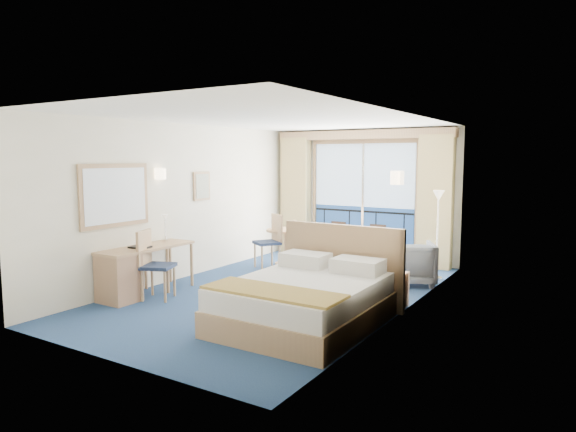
# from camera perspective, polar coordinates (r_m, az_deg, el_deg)

# --- Properties ---
(floor) EXTENTS (6.50, 6.50, 0.00)m
(floor) POSITION_cam_1_polar(r_m,az_deg,el_deg) (8.19, -0.92, -8.46)
(floor) COLOR navy
(floor) RESTS_ON ground
(room_walls) EXTENTS (4.04, 6.54, 2.72)m
(room_walls) POSITION_cam_1_polar(r_m,az_deg,el_deg) (7.92, -0.95, 4.07)
(room_walls) COLOR beige
(room_walls) RESTS_ON ground
(balcony_door) EXTENTS (2.36, 0.03, 2.52)m
(balcony_door) POSITION_cam_1_polar(r_m,az_deg,el_deg) (10.81, 8.28, 1.28)
(balcony_door) COLOR navy
(balcony_door) RESTS_ON room_walls
(curtain_left) EXTENTS (0.65, 0.22, 2.55)m
(curtain_left) POSITION_cam_1_polar(r_m,az_deg,el_deg) (11.37, 0.84, 2.26)
(curtain_left) COLOR tan
(curtain_left) RESTS_ON room_walls
(curtain_right) EXTENTS (0.65, 0.22, 2.55)m
(curtain_right) POSITION_cam_1_polar(r_m,az_deg,el_deg) (10.14, 16.06, 1.50)
(curtain_right) COLOR tan
(curtain_right) RESTS_ON room_walls
(pelmet) EXTENTS (3.80, 0.25, 0.18)m
(pelmet) POSITION_cam_1_polar(r_m,az_deg,el_deg) (10.67, 8.19, 8.93)
(pelmet) COLOR tan
(pelmet) RESTS_ON room_walls
(mirror) EXTENTS (0.05, 1.25, 0.95)m
(mirror) POSITION_cam_1_polar(r_m,az_deg,el_deg) (8.12, -18.66, 2.18)
(mirror) COLOR tan
(mirror) RESTS_ON room_walls
(wall_print) EXTENTS (0.04, 0.42, 0.52)m
(wall_print) POSITION_cam_1_polar(r_m,az_deg,el_deg) (9.48, -9.55, 3.30)
(wall_print) COLOR tan
(wall_print) RESTS_ON room_walls
(sconce_left) EXTENTS (0.18, 0.18, 0.18)m
(sconce_left) POSITION_cam_1_polar(r_m,az_deg,el_deg) (8.69, -14.01, 4.57)
(sconce_left) COLOR #FFDFB2
(sconce_left) RESTS_ON room_walls
(sconce_right) EXTENTS (0.18, 0.18, 0.18)m
(sconce_right) POSITION_cam_1_polar(r_m,az_deg,el_deg) (6.92, 12.04, 4.18)
(sconce_right) COLOR #FFDFB2
(sconce_right) RESTS_ON room_walls
(bed) EXTENTS (1.86, 2.21, 1.17)m
(bed) POSITION_cam_1_polar(r_m,az_deg,el_deg) (6.61, 2.08, -9.19)
(bed) COLOR tan
(bed) RESTS_ON ground
(nightstand) EXTENTS (0.38, 0.36, 0.50)m
(nightstand) POSITION_cam_1_polar(r_m,az_deg,el_deg) (7.50, 11.48, -8.03)
(nightstand) COLOR #996D51
(nightstand) RESTS_ON ground
(phone) EXTENTS (0.19, 0.17, 0.07)m
(phone) POSITION_cam_1_polar(r_m,az_deg,el_deg) (7.44, 11.76, -5.88)
(phone) COLOR beige
(phone) RESTS_ON nightstand
(armchair) EXTENTS (1.05, 1.06, 0.72)m
(armchair) POSITION_cam_1_polar(r_m,az_deg,el_deg) (8.87, 13.40, -5.08)
(armchair) COLOR #4B535C
(armchair) RESTS_ON ground
(floor_lamp) EXTENTS (0.22, 0.22, 1.55)m
(floor_lamp) POSITION_cam_1_polar(r_m,az_deg,el_deg) (9.25, 16.34, 0.43)
(floor_lamp) COLOR silver
(floor_lamp) RESTS_ON ground
(desk) EXTENTS (0.55, 1.59, 0.75)m
(desk) POSITION_cam_1_polar(r_m,az_deg,el_deg) (8.04, -17.64, -6.02)
(desk) COLOR tan
(desk) RESTS_ON ground
(desk_chair) EXTENTS (0.59, 0.59, 1.04)m
(desk_chair) POSITION_cam_1_polar(r_m,az_deg,el_deg) (7.97, -14.88, -4.78)
(desk_chair) COLOR #1D2945
(desk_chair) RESTS_ON ground
(folder) EXTENTS (0.33, 0.27, 0.03)m
(folder) POSITION_cam_1_polar(r_m,az_deg,el_deg) (8.13, -16.12, -3.33)
(folder) COLOR black
(folder) RESTS_ON desk
(desk_lamp) EXTENTS (0.11, 0.11, 0.42)m
(desk_lamp) POSITION_cam_1_polar(r_m,az_deg,el_deg) (8.64, -13.53, -0.66)
(desk_lamp) COLOR silver
(desk_lamp) RESTS_ON desk
(round_table) EXTENTS (0.78, 0.78, 0.70)m
(round_table) POSITION_cam_1_polar(r_m,az_deg,el_deg) (10.19, -0.25, -2.44)
(round_table) COLOR tan
(round_table) RESTS_ON ground
(table_chair_a) EXTENTS (0.57, 0.57, 0.93)m
(table_chair_a) POSITION_cam_1_polar(r_m,az_deg,el_deg) (9.71, 1.55, -2.92)
(table_chair_a) COLOR #1D2945
(table_chair_a) RESTS_ON ground
(table_chair_b) EXTENTS (0.62, 0.62, 1.03)m
(table_chair_b) POSITION_cam_1_polar(r_m,az_deg,el_deg) (9.86, -1.86, -2.44)
(table_chair_b) COLOR #1D2945
(table_chair_b) RESTS_ON ground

